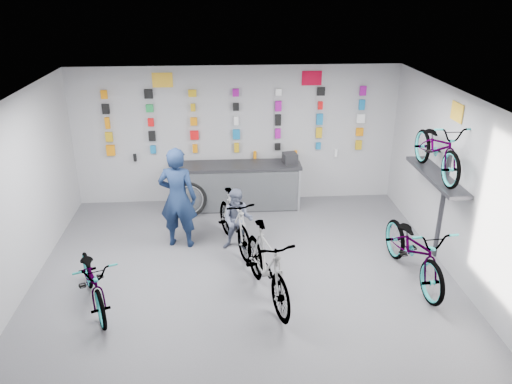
{
  "coord_description": "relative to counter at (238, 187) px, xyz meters",
  "views": [
    {
      "loc": [
        -0.31,
        -6.44,
        4.6
      ],
      "look_at": [
        0.25,
        1.4,
        1.26
      ],
      "focal_mm": 35.0,
      "sensor_mm": 36.0,
      "label": 1
    }
  ],
  "objects": [
    {
      "name": "sign_left",
      "position": [
        -1.5,
        0.44,
        2.23
      ],
      "size": [
        0.42,
        0.02,
        0.3
      ],
      "primitive_type": "cube",
      "color": "yellow",
      "rests_on": "wall_back"
    },
    {
      "name": "customer",
      "position": [
        -0.07,
        -1.84,
        0.11
      ],
      "size": [
        0.65,
        0.55,
        1.18
      ],
      "primitive_type": "imported",
      "rotation": [
        0.0,
        0.0,
        -0.2
      ],
      "color": "#535A72",
      "rests_on": "floor"
    },
    {
      "name": "bike_wall",
      "position": [
        3.25,
        -2.34,
        1.57
      ],
      "size": [
        0.63,
        1.8,
        0.95
      ],
      "primitive_type": "imported",
      "color": "gray",
      "rests_on": "wall_bracket"
    },
    {
      "name": "register",
      "position": [
        1.12,
        0.01,
        0.62
      ],
      "size": [
        0.32,
        0.34,
        0.22
      ],
      "primitive_type": "cube",
      "rotation": [
        0.0,
        0.0,
        0.16
      ],
      "color": "black",
      "rests_on": "counter"
    },
    {
      "name": "sign_side",
      "position": [
        3.48,
        -2.34,
        2.16
      ],
      "size": [
        0.02,
        0.4,
        0.3
      ],
      "primitive_type": "cube",
      "color": "yellow",
      "rests_on": "wall_right"
    },
    {
      "name": "merch_wall",
      "position": [
        -0.02,
        0.39,
        1.3
      ],
      "size": [
        5.58,
        0.08,
        1.55
      ],
      "color": "orange",
      "rests_on": "wall_back"
    },
    {
      "name": "bike_left",
      "position": [
        -2.3,
        -3.45,
        -0.02
      ],
      "size": [
        1.24,
        1.86,
        0.93
      ],
      "primitive_type": "imported",
      "rotation": [
        0.0,
        0.0,
        0.39
      ],
      "color": "gray",
      "rests_on": "floor"
    },
    {
      "name": "counter",
      "position": [
        0.0,
        0.0,
        0.0
      ],
      "size": [
        2.7,
        0.66,
        1.0
      ],
      "color": "black",
      "rests_on": "floor"
    },
    {
      "name": "floor",
      "position": [
        0.0,
        -3.54,
        -0.49
      ],
      "size": [
        8.0,
        8.0,
        0.0
      ],
      "primitive_type": "plane",
      "color": "#4C4C50",
      "rests_on": "ground"
    },
    {
      "name": "wall_bracket",
      "position": [
        3.33,
        -2.34,
        0.98
      ],
      "size": [
        0.39,
        1.9,
        2.0
      ],
      "color": "#333338",
      "rests_on": "wall_right"
    },
    {
      "name": "wall_back",
      "position": [
        0.0,
        0.46,
        1.01
      ],
      "size": [
        7.0,
        0.0,
        7.0
      ],
      "primitive_type": "plane",
      "rotation": [
        1.57,
        0.0,
        0.0
      ],
      "color": "#ABABAD",
      "rests_on": "floor"
    },
    {
      "name": "ceiling",
      "position": [
        0.0,
        -3.54,
        2.51
      ],
      "size": [
        8.0,
        8.0,
        0.0
      ],
      "primitive_type": "plane",
      "rotation": [
        3.14,
        0.0,
        0.0
      ],
      "color": "white",
      "rests_on": "wall_back"
    },
    {
      "name": "clerk",
      "position": [
        -1.14,
        -1.6,
        0.47
      ],
      "size": [
        0.77,
        0.58,
        1.92
      ],
      "primitive_type": "imported",
      "rotation": [
        0.0,
        0.0,
        2.95
      ],
      "color": "#142345",
      "rests_on": "floor"
    },
    {
      "name": "bike_center",
      "position": [
        0.33,
        -3.42,
        0.1
      ],
      "size": [
        1.01,
        2.03,
        1.17
      ],
      "primitive_type": "imported",
      "rotation": [
        0.0,
        0.0,
        0.24
      ],
      "color": "gray",
      "rests_on": "floor"
    },
    {
      "name": "sign_right",
      "position": [
        1.6,
        0.44,
        2.23
      ],
      "size": [
        0.42,
        0.02,
        0.3
      ],
      "primitive_type": "cube",
      "color": "red",
      "rests_on": "wall_back"
    },
    {
      "name": "wall_right",
      "position": [
        3.5,
        -3.54,
        1.01
      ],
      "size": [
        0.0,
        8.0,
        8.0
      ],
      "primitive_type": "plane",
      "rotation": [
        1.57,
        0.0,
        -1.57
      ],
      "color": "#ABABAD",
      "rests_on": "floor"
    },
    {
      "name": "spare_wheel",
      "position": [
        -1.04,
        -0.37,
        -0.12
      ],
      "size": [
        0.78,
        0.33,
        0.76
      ],
      "rotation": [
        0.0,
        0.0,
        0.15
      ],
      "color": "black",
      "rests_on": "floor"
    },
    {
      "name": "bike_right",
      "position": [
        2.79,
        -3.04,
        0.07
      ],
      "size": [
        0.91,
        2.16,
        1.11
      ],
      "primitive_type": "imported",
      "rotation": [
        0.0,
        0.0,
        0.09
      ],
      "color": "gray",
      "rests_on": "floor"
    },
    {
      "name": "bike_service",
      "position": [
        -0.13,
        -1.78,
        0.05
      ],
      "size": [
        0.99,
        1.85,
        1.07
      ],
      "primitive_type": "imported",
      "rotation": [
        0.0,
        0.0,
        0.29
      ],
      "color": "gray",
      "rests_on": "floor"
    }
  ]
}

